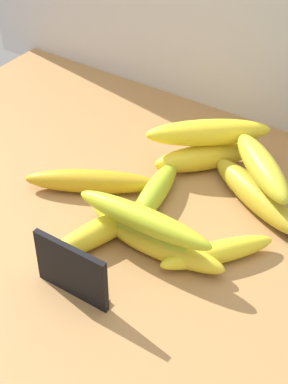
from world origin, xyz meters
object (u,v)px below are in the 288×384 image
banana_7 (205,157)px  banana_4 (144,232)px  banana_3 (155,193)px  banana_6 (167,249)px  banana_1 (217,252)px  banana_8 (262,167)px  banana_5 (104,229)px  banana_2 (92,181)px  banana_10 (208,132)px  banana_0 (255,195)px  banana_9 (143,219)px  chalkboard_sign (72,272)px

banana_7 → banana_4: bearing=-85.0°
banana_3 → banana_6: 12.20cm
banana_1 → banana_8: bearing=93.7°
banana_7 → banana_5: bearing=-98.7°
banana_5 → banana_6: same height
banana_2 → banana_10: bearing=54.1°
banana_4 → banana_10: size_ratio=0.94×
banana_5 → banana_10: 24.18cm
banana_1 → banana_5: 16.22cm
banana_4 → banana_10: banana_10 is taller
banana_0 → banana_5: bearing=-128.2°
banana_4 → banana_9: 4.23cm
banana_4 → banana_9: banana_9 is taller
banana_1 → banana_6: size_ratio=0.96×
banana_9 → banana_10: (-2.68, 22.66, 0.41)cm
banana_6 → banana_9: (-3.40, -0.70, 4.24)cm
banana_5 → banana_6: size_ratio=1.17×
chalkboard_sign → banana_5: chalkboard_sign is taller
banana_0 → banana_4: bearing=-119.8°
banana_0 → banana_2: 25.19cm
banana_8 → banana_10: (-11.07, 3.50, 0.13)cm
banana_3 → banana_8: (12.96, 9.22, 4.55)cm
banana_0 → banana_9: bearing=-115.7°
banana_0 → banana_3: banana_0 is taller
banana_0 → banana_5: 23.55cm
banana_0 → banana_1: size_ratio=1.20×
chalkboard_sign → banana_6: chalkboard_sign is taller
banana_2 → banana_4: size_ratio=1.11×
chalkboard_sign → banana_4: (2.49, 12.72, -1.71)cm
banana_6 → banana_9: 5.48cm
banana_0 → banana_8: bearing=94.4°
banana_5 → banana_0: bearing=51.8°
banana_4 → banana_7: 20.50cm
banana_7 → banana_9: bearing=-83.3°
banana_3 → banana_6: size_ratio=0.94×
chalkboard_sign → banana_7: (0.70, 33.14, -1.70)cm
banana_1 → banana_5: size_ratio=0.82×
banana_7 → banana_3: bearing=-99.5°
banana_8 → banana_5: bearing=-125.9°
chalkboard_sign → banana_3: (-1.29, 21.25, -2.07)cm
banana_5 → banana_6: 9.59cm
banana_3 → banana_9: bearing=-65.3°
banana_1 → banana_8: size_ratio=0.97×
chalkboard_sign → banana_1: 20.09cm
banana_6 → banana_9: size_ratio=0.83×
banana_3 → banana_6: same height
banana_6 → banana_10: banana_10 is taller
banana_1 → banana_10: banana_10 is taller
banana_1 → banana_2: banana_2 is taller
banana_1 → banana_6: banana_6 is taller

